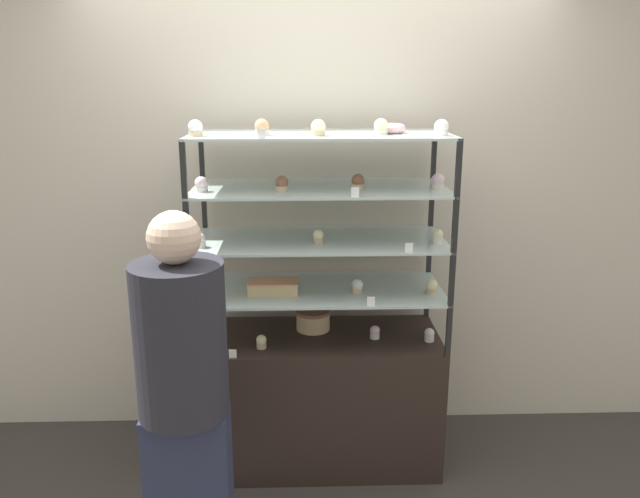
# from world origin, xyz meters

# --- Properties ---
(ground_plane) EXTENTS (20.00, 20.00, 0.00)m
(ground_plane) POSITION_xyz_m (0.00, 0.00, 0.00)
(ground_plane) COLOR #38332D
(back_wall) EXTENTS (8.00, 0.05, 2.60)m
(back_wall) POSITION_xyz_m (0.00, 0.42, 1.30)
(back_wall) COLOR beige
(back_wall) RESTS_ON ground_plane
(display_base) EXTENTS (1.23, 0.55, 0.71)m
(display_base) POSITION_xyz_m (0.00, 0.00, 0.35)
(display_base) COLOR black
(display_base) RESTS_ON ground_plane
(display_riser_lower) EXTENTS (1.23, 0.55, 0.26)m
(display_riser_lower) POSITION_xyz_m (0.00, 0.00, 0.95)
(display_riser_lower) COLOR black
(display_riser_lower) RESTS_ON display_base
(display_riser_middle) EXTENTS (1.23, 0.55, 0.26)m
(display_riser_middle) POSITION_xyz_m (0.00, 0.00, 1.21)
(display_riser_middle) COLOR black
(display_riser_middle) RESTS_ON display_riser_lower
(display_riser_upper) EXTENTS (1.23, 0.55, 0.26)m
(display_riser_upper) POSITION_xyz_m (0.00, 0.00, 1.47)
(display_riser_upper) COLOR black
(display_riser_upper) RESTS_ON display_riser_middle
(display_riser_top) EXTENTS (1.23, 0.55, 0.26)m
(display_riser_top) POSITION_xyz_m (0.00, 0.00, 1.73)
(display_riser_top) COLOR black
(display_riser_top) RESTS_ON display_riser_upper
(layer_cake_centerpiece) EXTENTS (0.18, 0.18, 0.11)m
(layer_cake_centerpiece) POSITION_xyz_m (-0.03, 0.09, 0.76)
(layer_cake_centerpiece) COLOR #DBBC84
(layer_cake_centerpiece) RESTS_ON display_base
(sheet_cake_frosted) EXTENTS (0.25, 0.13, 0.06)m
(sheet_cake_frosted) POSITION_xyz_m (-0.23, -0.06, 1.00)
(sheet_cake_frosted) COLOR #DBBC84
(sheet_cake_frosted) RESTS_ON display_riser_lower
(cupcake_0) EXTENTS (0.05, 0.05, 0.07)m
(cupcake_0) POSITION_xyz_m (-0.56, -0.11, 0.74)
(cupcake_0) COLOR beige
(cupcake_0) RESTS_ON display_base
(cupcake_1) EXTENTS (0.05, 0.05, 0.07)m
(cupcake_1) POSITION_xyz_m (-0.29, -0.14, 0.74)
(cupcake_1) COLOR #CCB28C
(cupcake_1) RESTS_ON display_base
(cupcake_2) EXTENTS (0.05, 0.05, 0.07)m
(cupcake_2) POSITION_xyz_m (0.28, -0.04, 0.74)
(cupcake_2) COLOR white
(cupcake_2) RESTS_ON display_base
(cupcake_3) EXTENTS (0.05, 0.05, 0.07)m
(cupcake_3) POSITION_xyz_m (0.55, -0.09, 0.74)
(cupcake_3) COLOR white
(cupcake_3) RESTS_ON display_base
(price_tag_0) EXTENTS (0.04, 0.00, 0.04)m
(price_tag_0) POSITION_xyz_m (-0.42, -0.25, 0.73)
(price_tag_0) COLOR white
(price_tag_0) RESTS_ON display_base
(cupcake_4) EXTENTS (0.06, 0.06, 0.07)m
(cupcake_4) POSITION_xyz_m (-0.54, -0.15, 1.00)
(cupcake_4) COLOR #CCB28C
(cupcake_4) RESTS_ON display_riser_lower
(cupcake_5) EXTENTS (0.06, 0.06, 0.07)m
(cupcake_5) POSITION_xyz_m (0.18, -0.07, 1.00)
(cupcake_5) COLOR #CCB28C
(cupcake_5) RESTS_ON display_riser_lower
(cupcake_6) EXTENTS (0.06, 0.06, 0.07)m
(cupcake_6) POSITION_xyz_m (0.55, -0.08, 1.00)
(cupcake_6) COLOR #CCB28C
(cupcake_6) RESTS_ON display_riser_lower
(price_tag_1) EXTENTS (0.04, 0.00, 0.04)m
(price_tag_1) POSITION_xyz_m (0.23, -0.25, 0.99)
(price_tag_1) COLOR white
(price_tag_1) RESTS_ON display_riser_lower
(cupcake_7) EXTENTS (0.05, 0.05, 0.07)m
(cupcake_7) POSITION_xyz_m (-0.57, -0.14, 1.26)
(cupcake_7) COLOR white
(cupcake_7) RESTS_ON display_riser_middle
(cupcake_8) EXTENTS (0.05, 0.05, 0.07)m
(cupcake_8) POSITION_xyz_m (-0.01, -0.08, 1.26)
(cupcake_8) COLOR #CCB28C
(cupcake_8) RESTS_ON display_riser_middle
(cupcake_9) EXTENTS (0.05, 0.05, 0.07)m
(cupcake_9) POSITION_xyz_m (0.57, -0.09, 1.26)
(cupcake_9) COLOR white
(cupcake_9) RESTS_ON display_riser_middle
(price_tag_2) EXTENTS (0.04, 0.00, 0.04)m
(price_tag_2) POSITION_xyz_m (0.40, -0.25, 1.25)
(price_tag_2) COLOR white
(price_tag_2) RESTS_ON display_riser_middle
(cupcake_10) EXTENTS (0.06, 0.06, 0.07)m
(cupcake_10) POSITION_xyz_m (-0.56, -0.10, 1.52)
(cupcake_10) COLOR white
(cupcake_10) RESTS_ON display_riser_upper
(cupcake_11) EXTENTS (0.06, 0.06, 0.07)m
(cupcake_11) POSITION_xyz_m (-0.18, -0.09, 1.52)
(cupcake_11) COLOR #CCB28C
(cupcake_11) RESTS_ON display_riser_upper
(cupcake_12) EXTENTS (0.06, 0.06, 0.07)m
(cupcake_12) POSITION_xyz_m (0.18, -0.04, 1.52)
(cupcake_12) COLOR #CCB28C
(cupcake_12) RESTS_ON display_riser_upper
(cupcake_13) EXTENTS (0.06, 0.06, 0.07)m
(cupcake_13) POSITION_xyz_m (0.57, -0.04, 1.52)
(cupcake_13) COLOR beige
(cupcake_13) RESTS_ON display_riser_upper
(price_tag_3) EXTENTS (0.04, 0.00, 0.04)m
(price_tag_3) POSITION_xyz_m (0.15, -0.25, 1.51)
(price_tag_3) COLOR white
(price_tag_3) RESTS_ON display_riser_upper
(cupcake_14) EXTENTS (0.07, 0.07, 0.07)m
(cupcake_14) POSITION_xyz_m (-0.57, -0.13, 1.78)
(cupcake_14) COLOR #CCB28C
(cupcake_14) RESTS_ON display_riser_top
(cupcake_15) EXTENTS (0.07, 0.07, 0.07)m
(cupcake_15) POSITION_xyz_m (-0.27, -0.09, 1.78)
(cupcake_15) COLOR beige
(cupcake_15) RESTS_ON display_riser_top
(cupcake_16) EXTENTS (0.07, 0.07, 0.07)m
(cupcake_16) POSITION_xyz_m (-0.01, -0.13, 1.78)
(cupcake_16) COLOR #CCB28C
(cupcake_16) RESTS_ON display_riser_top
(cupcake_17) EXTENTS (0.07, 0.07, 0.07)m
(cupcake_17) POSITION_xyz_m (0.28, -0.08, 1.78)
(cupcake_17) COLOR beige
(cupcake_17) RESTS_ON display_riser_top
(cupcake_18) EXTENTS (0.07, 0.07, 0.07)m
(cupcake_18) POSITION_xyz_m (0.55, -0.14, 1.78)
(cupcake_18) COLOR white
(cupcake_18) RESTS_ON display_riser_top
(price_tag_4) EXTENTS (0.04, 0.00, 0.04)m
(price_tag_4) POSITION_xyz_m (-0.26, -0.25, 1.77)
(price_tag_4) COLOR white
(price_tag_4) RESTS_ON display_riser_top
(donut_glazed) EXTENTS (0.14, 0.14, 0.04)m
(donut_glazed) POSITION_xyz_m (0.34, 0.00, 1.77)
(donut_glazed) COLOR #EFB2BC
(donut_glazed) RESTS_ON display_riser_top
(customer_figure) EXTENTS (0.36, 0.36, 1.54)m
(customer_figure) POSITION_xyz_m (-0.56, -0.75, 0.82)
(customer_figure) COLOR #282D47
(customer_figure) RESTS_ON ground_plane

